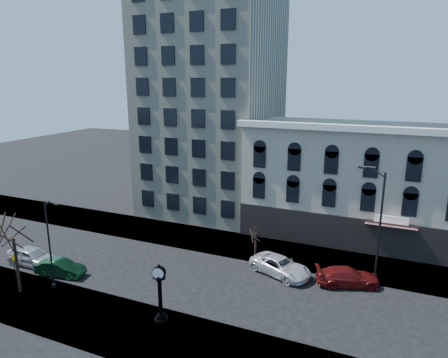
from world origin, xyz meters
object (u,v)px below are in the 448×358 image
at_px(street_lamp_near, 50,221).
at_px(car_near_b, 60,268).
at_px(warning_sign, 14,262).
at_px(street_clock, 160,296).
at_px(car_near_a, 32,256).

relative_size(street_lamp_near, car_near_b, 1.83).
relative_size(street_lamp_near, warning_sign, 3.60).
height_order(street_clock, warning_sign, street_clock).
xyz_separation_m(car_near_a, car_near_b, (3.84, -0.49, -0.14)).
xyz_separation_m(street_lamp_near, car_near_a, (-5.70, 2.70, -5.20)).
relative_size(street_clock, car_near_a, 0.88).
xyz_separation_m(warning_sign, car_near_b, (3.01, 2.02, -0.91)).
relative_size(warning_sign, car_near_b, 0.51).
xyz_separation_m(street_clock, car_near_a, (-15.60, 3.02, -1.25)).
bearing_deg(car_near_b, street_clock, -111.78).
distance_m(street_clock, car_near_b, 12.11).
bearing_deg(street_clock, warning_sign, 162.17).
relative_size(warning_sign, car_near_a, 0.44).
bearing_deg(warning_sign, car_near_a, 112.21).
bearing_deg(warning_sign, car_near_b, 37.95).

